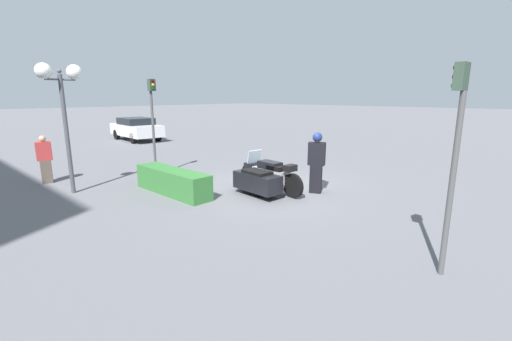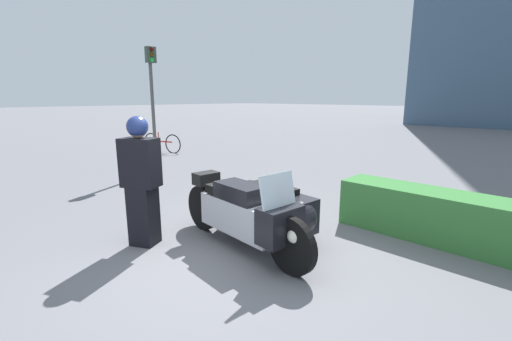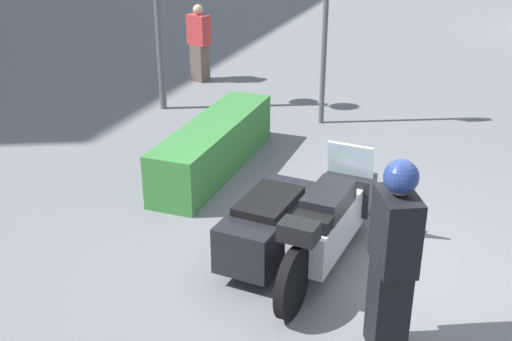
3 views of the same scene
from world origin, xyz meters
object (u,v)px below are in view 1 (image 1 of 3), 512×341
traffic_light_near (153,113)px  traffic_light_far (455,140)px  hedge_bush_curbside (173,181)px  twin_lamp_post (61,87)px  officer_rider (316,161)px  parked_car_background (136,128)px  police_motorcycle (261,177)px  pedestrian_bystander (45,159)px

traffic_light_near → traffic_light_far: bearing=-15.2°
hedge_bush_curbside → twin_lamp_post: bearing=42.1°
officer_rider → hedge_bush_curbside: size_ratio=0.62×
hedge_bush_curbside → parked_car_background: size_ratio=0.67×
police_motorcycle → traffic_light_near: 4.75m
police_motorcycle → traffic_light_near: traffic_light_near is taller
hedge_bush_curbside → pedestrian_bystander: size_ratio=1.86×
police_motorcycle → pedestrian_bystander: size_ratio=1.64×
traffic_light_far → pedestrian_bystander: (11.31, 2.46, -1.40)m
twin_lamp_post → pedestrian_bystander: (1.91, 0.13, -2.29)m
hedge_bush_curbside → twin_lamp_post: size_ratio=0.79×
traffic_light_far → hedge_bush_curbside: bearing=7.1°
hedge_bush_curbside → police_motorcycle: bearing=-135.8°
parked_car_background → pedestrian_bystander: 10.98m
twin_lamp_post → traffic_light_near: (0.23, -2.93, -0.85)m
traffic_light_near → pedestrian_bystander: bearing=-130.3°
traffic_light_near → parked_car_background: traffic_light_near is taller
officer_rider → twin_lamp_post: twin_lamp_post is taller
officer_rider → twin_lamp_post: 7.55m
traffic_light_far → pedestrian_bystander: size_ratio=2.11×
pedestrian_bystander → twin_lamp_post: bearing=-158.4°
twin_lamp_post → traffic_light_near: size_ratio=1.09×
hedge_bush_curbside → twin_lamp_post: 4.04m
police_motorcycle → officer_rider: 1.71m
hedge_bush_curbside → traffic_light_far: size_ratio=0.88×
twin_lamp_post → pedestrian_bystander: 2.99m
hedge_bush_curbside → parked_car_background: (12.15, -5.36, 0.41)m
parked_car_background → pedestrian_bystander: pedestrian_bystander is taller
parked_car_background → pedestrian_bystander: size_ratio=2.77×
traffic_light_near → police_motorcycle: bearing=0.1°
twin_lamp_post → traffic_light_near: bearing=-85.6°
officer_rider → traffic_light_near: (5.48, 2.06, 1.28)m
officer_rider → traffic_light_far: size_ratio=0.54×
police_motorcycle → hedge_bush_curbside: size_ratio=0.88×
officer_rider → traffic_light_far: (-4.15, 2.66, 1.24)m
police_motorcycle → traffic_light_near: (4.32, 0.90, 1.76)m
police_motorcycle → hedge_bush_curbside: police_motorcycle is taller
police_motorcycle → pedestrian_bystander: pedestrian_bystander is taller
hedge_bush_curbside → traffic_light_near: (2.45, -0.93, 1.87)m
hedge_bush_curbside → parked_car_background: parked_car_background is taller
officer_rider → pedestrian_bystander: 8.81m
officer_rider → parked_car_background: bearing=54.8°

